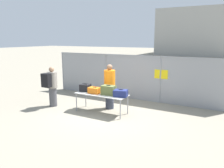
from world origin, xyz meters
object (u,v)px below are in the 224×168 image
at_px(suitcase_orange, 95,90).
at_px(suitcase_navy, 121,93).
at_px(traveler_hooded, 51,85).
at_px(utility_trailer, 196,87).
at_px(inspection_table, 101,95).
at_px(suitcase_olive, 108,90).
at_px(suitcase_black, 85,88).
at_px(security_worker_near, 110,86).

distance_m(suitcase_orange, suitcase_navy, 1.12).
xyz_separation_m(traveler_hooded, utility_trailer, (5.14, 4.98, -0.53)).
bearing_deg(inspection_table, suitcase_navy, 0.69).
relative_size(inspection_table, traveler_hooded, 1.22).
bearing_deg(suitcase_olive, utility_trailer, 61.02).
bearing_deg(inspection_table, traveler_hooded, -171.61).
relative_size(suitcase_black, suitcase_navy, 0.80).
distance_m(inspection_table, traveler_hooded, 2.31).
distance_m(inspection_table, utility_trailer, 5.47).
bearing_deg(suitcase_navy, traveler_hooded, -173.65).
height_order(suitcase_black, utility_trailer, suitcase_black).
relative_size(suitcase_black, security_worker_near, 0.24).
xyz_separation_m(suitcase_orange, suitcase_olive, (0.61, 0.04, 0.06)).
bearing_deg(inspection_table, utility_trailer, 58.25).
bearing_deg(traveler_hooded, inspection_table, -13.47).
height_order(suitcase_orange, suitcase_olive, suitcase_olive).
height_order(suitcase_orange, traveler_hooded, traveler_hooded).
bearing_deg(traveler_hooded, suitcase_olive, -14.25).
bearing_deg(security_worker_near, suitcase_black, 41.52).
bearing_deg(suitcase_navy, suitcase_olive, -179.98).
bearing_deg(traveler_hooded, utility_trailer, 22.20).
height_order(suitcase_navy, security_worker_near, security_worker_near).
height_order(traveler_hooded, security_worker_near, security_worker_near).
relative_size(suitcase_orange, utility_trailer, 0.11).
relative_size(suitcase_olive, utility_trailer, 0.13).
xyz_separation_m(suitcase_navy, traveler_hooded, (-3.10, -0.34, 0.06)).
height_order(traveler_hooded, utility_trailer, traveler_hooded).
distance_m(suitcase_olive, security_worker_near, 0.66).
height_order(suitcase_black, traveler_hooded, traveler_hooded).
bearing_deg(suitcase_black, traveler_hooded, -164.54).
relative_size(suitcase_black, suitcase_olive, 0.81).
bearing_deg(inspection_table, suitcase_orange, -174.86).
bearing_deg(utility_trailer, suitcase_olive, -118.98).
height_order(suitcase_olive, utility_trailer, suitcase_olive).
xyz_separation_m(suitcase_orange, suitcase_navy, (1.12, 0.04, 0.01)).
bearing_deg(security_worker_near, suitcase_orange, 71.74).
bearing_deg(utility_trailer, inspection_table, -121.75).
xyz_separation_m(suitcase_black, security_worker_near, (0.83, 0.54, 0.05)).
bearing_deg(suitcase_black, suitcase_orange, -10.69).
bearing_deg(traveler_hooded, suitcase_orange, -12.99).
bearing_deg(suitcase_olive, suitcase_navy, 0.02).
relative_size(suitcase_olive, security_worker_near, 0.29).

